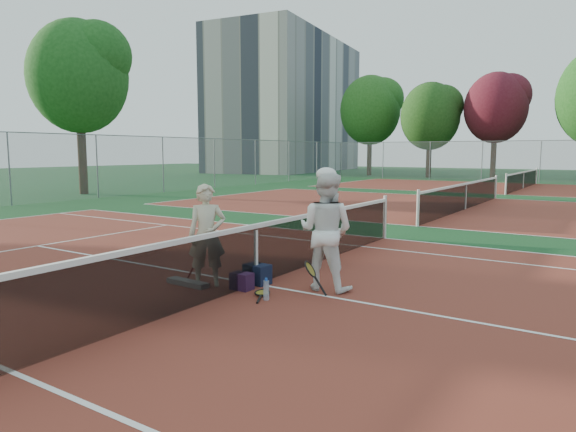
{
  "coord_description": "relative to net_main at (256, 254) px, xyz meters",
  "views": [
    {
      "loc": [
        5.01,
        -6.71,
        2.2
      ],
      "look_at": [
        0.0,
        0.97,
        1.05
      ],
      "focal_mm": 32.0,
      "sensor_mm": 36.0,
      "label": 1
    }
  ],
  "objects": [
    {
      "name": "tree_back_0",
      "position": [
        -15.07,
        38.06,
        5.51
      ],
      "size": [
        5.57,
        5.57,
        9.24
      ],
      "color": "#382314",
      "rests_on": "ground"
    },
    {
      "name": "net_cover_canvas",
      "position": [
        -0.91,
        -0.68,
        -0.47
      ],
      "size": [
        0.83,
        0.23,
        0.09
      ],
      "primitive_type": "cube",
      "rotation": [
        0.0,
        0.0,
        -0.05
      ],
      "color": "slate",
      "rests_on": "ground"
    },
    {
      "name": "fence_back",
      "position": [
        0.0,
        34.0,
        0.99
      ],
      "size": [
        32.0,
        0.06,
        3.0
      ],
      "primitive_type": null,
      "color": "slate",
      "rests_on": "ground"
    },
    {
      "name": "ground",
      "position": [
        0.0,
        0.0,
        -0.51
      ],
      "size": [
        130.0,
        130.0,
        0.0
      ],
      "primitive_type": "plane",
      "color": "#0F3A19",
      "rests_on": "ground"
    },
    {
      "name": "racket_red",
      "position": [
        -0.97,
        -0.34,
        -0.24
      ],
      "size": [
        0.4,
        0.38,
        0.55
      ],
      "primitive_type": null,
      "rotation": [
        0.0,
        0.0,
        0.52
      ],
      "color": "maroon",
      "rests_on": "ground"
    },
    {
      "name": "net_main",
      "position": [
        0.0,
        0.0,
        0.0
      ],
      "size": [
        0.1,
        10.98,
        1.02
      ],
      "primitive_type": null,
      "color": "black",
      "rests_on": "ground"
    },
    {
      "name": "sports_bag_navy",
      "position": [
        -0.01,
        0.04,
        -0.34
      ],
      "size": [
        0.45,
        0.34,
        0.33
      ],
      "primitive_type": "cube",
      "rotation": [
        0.0,
        0.0,
        -0.12
      ],
      "color": "black",
      "rests_on": "ground"
    },
    {
      "name": "tree_back_1",
      "position": [
        -9.1,
        37.08,
        4.69
      ],
      "size": [
        4.99,
        4.99,
        8.08
      ],
      "color": "#382314",
      "rests_on": "ground"
    },
    {
      "name": "net_far_a",
      "position": [
        0.0,
        13.5,
        0.0
      ],
      "size": [
        0.1,
        10.98,
        1.02
      ],
      "primitive_type": null,
      "color": "black",
      "rests_on": "ground"
    },
    {
      "name": "player_a",
      "position": [
        -0.62,
        -0.51,
        0.33
      ],
      "size": [
        0.72,
        0.72,
        1.68
      ],
      "primitive_type": "imported",
      "rotation": [
        0.0,
        0.0,
        0.77
      ],
      "color": "beige",
      "rests_on": "ground"
    },
    {
      "name": "racket_black_held",
      "position": [
        1.07,
        -0.04,
        -0.25
      ],
      "size": [
        0.4,
        0.34,
        0.52
      ],
      "primitive_type": null,
      "rotation": [
        0.0,
        0.0,
        3.35
      ],
      "color": "black",
      "rests_on": "ground"
    },
    {
      "name": "water_bottle",
      "position": [
        0.68,
        -0.66,
        -0.36
      ],
      "size": [
        0.09,
        0.09,
        0.3
      ],
      "primitive_type": "cylinder",
      "color": "silver",
      "rests_on": "ground"
    },
    {
      "name": "sports_bag_purple",
      "position": [
        0.0,
        -0.39,
        -0.37
      ],
      "size": [
        0.34,
        0.24,
        0.28
      ],
      "primitive_type": "cube",
      "rotation": [
        0.0,
        0.0,
        -0.01
      ],
      "color": "#26102B",
      "rests_on": "ground"
    },
    {
      "name": "court_far_a",
      "position": [
        0.0,
        13.5,
        -0.51
      ],
      "size": [
        23.77,
        10.97,
        0.01
      ],
      "primitive_type": "cube",
      "color": "maroon",
      "rests_on": "ground"
    },
    {
      "name": "court_far_b",
      "position": [
        0.0,
        27.0,
        -0.51
      ],
      "size": [
        23.77,
        10.97,
        0.01
      ],
      "primitive_type": "cube",
      "color": "maroon",
      "rests_on": "ground"
    },
    {
      "name": "court_main",
      "position": [
        0.0,
        0.0,
        -0.51
      ],
      "size": [
        23.77,
        10.97,
        0.01
      ],
      "primitive_type": "cube",
      "color": "maroon",
      "rests_on": "ground"
    },
    {
      "name": "tree_left_1",
      "position": [
        -18.64,
        9.93,
        5.48
      ],
      "size": [
        4.98,
        4.98,
        8.88
      ],
      "color": "#382314",
      "rests_on": "ground"
    },
    {
      "name": "fence_left",
      "position": [
        -16.0,
        6.75,
        0.99
      ],
      "size": [
        0.06,
        54.5,
        3.0
      ],
      "primitive_type": null,
      "rotation": [
        0.0,
        0.0,
        1.57
      ],
      "color": "slate",
      "rests_on": "ground"
    },
    {
      "name": "apartment_block",
      "position": [
        -28.0,
        44.0,
        6.99
      ],
      "size": [
        12.96,
        23.18,
        15.0
      ],
      "primitive_type": "cube",
      "rotation": [
        0.0,
        0.0,
        0.14
      ],
      "color": "beige",
      "rests_on": "ground"
    },
    {
      "name": "net_far_b",
      "position": [
        0.0,
        27.0,
        0.0
      ],
      "size": [
        0.1,
        10.98,
        1.02
      ],
      "primitive_type": null,
      "color": "black",
      "rests_on": "ground"
    },
    {
      "name": "tree_back_maroon",
      "position": [
        -3.96,
        37.79,
        5.2
      ],
      "size": [
        4.96,
        4.96,
        8.59
      ],
      "color": "#382314",
      "rests_on": "ground"
    },
    {
      "name": "player_b",
      "position": [
        1.11,
        0.38,
        0.44
      ],
      "size": [
        0.97,
        0.78,
        1.89
      ],
      "primitive_type": "imported",
      "rotation": [
        0.0,
        0.0,
        3.21
      ],
      "color": "white",
      "rests_on": "ground"
    },
    {
      "name": "racket_spare",
      "position": [
        0.47,
        -0.47,
        -0.48
      ],
      "size": [
        0.51,
        0.66,
        0.06
      ],
      "primitive_type": null,
      "rotation": [
        0.0,
        0.0,
        2.04
      ],
      "color": "black",
      "rests_on": "ground"
    }
  ]
}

